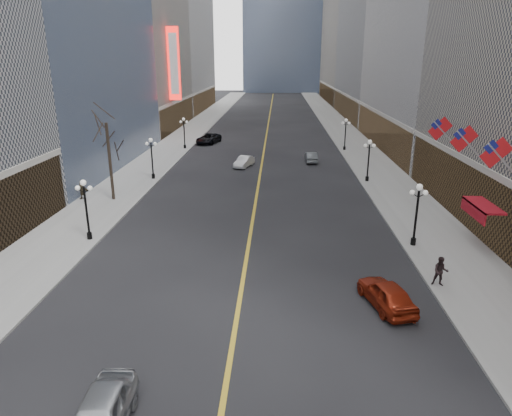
# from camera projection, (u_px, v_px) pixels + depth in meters

# --- Properties ---
(sidewalk_east) EXTENTS (6.00, 230.00, 0.15)m
(sidewalk_east) POSITION_uv_depth(u_px,v_px,m) (355.00, 145.00, 70.56)
(sidewalk_east) COLOR gray
(sidewalk_east) RESTS_ON ground
(sidewalk_west) EXTENTS (6.00, 230.00, 0.15)m
(sidewalk_west) POSITION_uv_depth(u_px,v_px,m) (176.00, 144.00, 71.83)
(sidewalk_west) COLOR gray
(sidewalk_west) RESTS_ON ground
(lane_line) EXTENTS (0.25, 200.00, 0.02)m
(lane_line) POSITION_uv_depth(u_px,v_px,m) (266.00, 135.00, 80.71)
(lane_line) COLOR gold
(lane_line) RESTS_ON ground
(bldg_east_c) EXTENTS (26.60, 40.60, 48.80)m
(bldg_east_c) POSITION_uv_depth(u_px,v_px,m) (411.00, 2.00, 96.51)
(bldg_east_c) COLOR #969699
(bldg_east_c) RESTS_ON ground
(streetlamp_east_1) EXTENTS (1.26, 0.44, 4.52)m
(streetlamp_east_1) POSITION_uv_depth(u_px,v_px,m) (417.00, 208.00, 31.82)
(streetlamp_east_1) COLOR black
(streetlamp_east_1) RESTS_ON sidewalk_east
(streetlamp_east_2) EXTENTS (1.26, 0.44, 4.52)m
(streetlamp_east_2) POSITION_uv_depth(u_px,v_px,m) (369.00, 156.00, 48.90)
(streetlamp_east_2) COLOR black
(streetlamp_east_2) RESTS_ON sidewalk_east
(streetlamp_east_3) EXTENTS (1.26, 0.44, 4.52)m
(streetlamp_east_3) POSITION_uv_depth(u_px,v_px,m) (345.00, 131.00, 65.99)
(streetlamp_east_3) COLOR black
(streetlamp_east_3) RESTS_ON sidewalk_east
(streetlamp_west_1) EXTENTS (1.26, 0.44, 4.52)m
(streetlamp_west_1) POSITION_uv_depth(u_px,v_px,m) (86.00, 203.00, 32.88)
(streetlamp_west_1) COLOR black
(streetlamp_west_1) RESTS_ON sidewalk_west
(streetlamp_west_2) EXTENTS (1.26, 0.44, 4.52)m
(streetlamp_west_2) POSITION_uv_depth(u_px,v_px,m) (152.00, 154.00, 49.97)
(streetlamp_west_2) COLOR black
(streetlamp_west_2) RESTS_ON sidewalk_west
(streetlamp_west_3) EXTENTS (1.26, 0.44, 4.52)m
(streetlamp_west_3) POSITION_uv_depth(u_px,v_px,m) (184.00, 130.00, 67.05)
(streetlamp_west_3) COLOR black
(streetlamp_west_3) RESTS_ON sidewalk_west
(flag_3) EXTENTS (2.87, 0.12, 2.87)m
(flag_3) POSITION_uv_depth(u_px,v_px,m) (499.00, 156.00, 27.44)
(flag_3) COLOR #B2B2B7
(flag_3) RESTS_ON ground
(flag_4) EXTENTS (2.87, 0.12, 2.87)m
(flag_4) POSITION_uv_depth(u_px,v_px,m) (466.00, 141.00, 32.19)
(flag_4) COLOR #B2B2B7
(flag_4) RESTS_ON ground
(flag_5) EXTENTS (2.87, 0.12, 2.87)m
(flag_5) POSITION_uv_depth(u_px,v_px,m) (442.00, 131.00, 36.94)
(flag_5) COLOR #B2B2B7
(flag_5) RESTS_ON ground
(awning_c) EXTENTS (1.40, 4.00, 0.93)m
(awning_c) POSITION_uv_depth(u_px,v_px,m) (480.00, 207.00, 31.57)
(awning_c) COLOR maroon
(awning_c) RESTS_ON ground
(theatre_marquee) EXTENTS (2.00, 0.55, 12.00)m
(theatre_marquee) POSITION_uv_depth(u_px,v_px,m) (174.00, 64.00, 77.69)
(theatre_marquee) COLOR red
(theatre_marquee) RESTS_ON ground
(tree_west_far) EXTENTS (3.60, 3.60, 7.92)m
(tree_west_far) POSITION_uv_depth(u_px,v_px,m) (107.00, 135.00, 41.41)
(tree_west_far) COLOR #2D231C
(tree_west_far) RESTS_ON sidewalk_west
(car_nb_mid) EXTENTS (2.52, 4.21, 1.31)m
(car_nb_mid) POSITION_uv_depth(u_px,v_px,m) (244.00, 162.00, 56.71)
(car_nb_mid) COLOR silver
(car_nb_mid) RESTS_ON ground
(car_nb_far) EXTENTS (3.88, 6.11, 1.57)m
(car_nb_far) POSITION_uv_depth(u_px,v_px,m) (209.00, 138.00, 72.50)
(car_nb_far) COLOR black
(car_nb_far) RESTS_ON ground
(car_sb_mid) EXTENTS (2.87, 4.72, 1.50)m
(car_sb_mid) POSITION_uv_depth(u_px,v_px,m) (386.00, 294.00, 24.60)
(car_sb_mid) COLOR maroon
(car_sb_mid) RESTS_ON ground
(car_sb_far) EXTENTS (1.58, 4.10, 1.33)m
(car_sb_far) POSITION_uv_depth(u_px,v_px,m) (311.00, 157.00, 59.22)
(car_sb_far) COLOR #53585B
(car_sb_far) RESTS_ON ground
(ped_east_walk) EXTENTS (0.95, 0.65, 1.78)m
(ped_east_walk) POSITION_uv_depth(u_px,v_px,m) (441.00, 271.00, 26.56)
(ped_east_walk) COLOR black
(ped_east_walk) RESTS_ON sidewalk_east
(ped_west_far) EXTENTS (1.61, 0.77, 1.68)m
(ped_west_far) POSITION_uv_depth(u_px,v_px,m) (82.00, 191.00, 43.03)
(ped_west_far) COLOR #332B1C
(ped_west_far) RESTS_ON sidewalk_west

